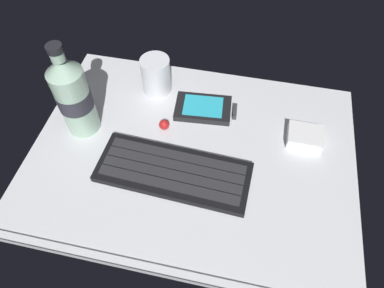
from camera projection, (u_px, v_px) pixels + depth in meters
ground_plane at (192, 156)px, 69.47cm from camera, size 64.00×48.00×2.80cm
keyboard at (173, 172)px, 65.26cm from camera, size 29.50×12.39×1.70cm
handheld_device at (206, 109)px, 74.73cm from camera, size 13.24×8.59×1.50cm
juice_cup at (156, 77)px, 76.01cm from camera, size 6.40×6.40×8.50cm
water_bottle at (73, 96)px, 65.57cm from camera, size 6.73×6.73×20.80cm
charger_block at (305, 136)px, 69.70cm from camera, size 7.06×5.67×2.40cm
trackball_mouse at (164, 125)px, 71.63cm from camera, size 2.20×2.20×2.20cm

